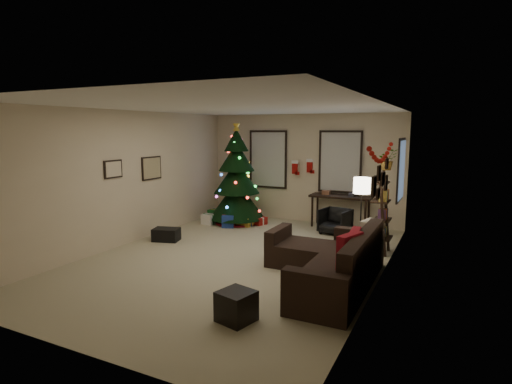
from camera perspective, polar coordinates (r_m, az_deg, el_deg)
floor at (r=7.54m, az=-2.72°, el=-9.25°), size 7.00×7.00×0.00m
ceiling at (r=7.19m, az=-2.88°, el=11.71°), size 7.00×7.00×0.00m
wall_back at (r=10.42m, az=6.55°, el=3.28°), size 5.00×0.00×5.00m
wall_front at (r=4.55m, az=-24.67°, el=-4.41°), size 5.00×0.00×5.00m
wall_left at (r=8.72m, az=-17.35°, el=1.90°), size 0.00×7.00×7.00m
wall_right at (r=6.43m, az=17.11°, el=-0.38°), size 0.00×7.00×7.00m
window_back_left at (r=10.73m, az=1.71°, el=4.56°), size 1.05×0.06×1.50m
window_back_right at (r=10.10m, az=11.60°, el=4.13°), size 1.05×0.06×1.50m
window_right_wall at (r=8.92m, az=19.58°, el=2.91°), size 0.06×0.90×1.30m
christmas_tree at (r=10.18m, az=-2.69°, el=1.55°), size 1.37×1.37×2.56m
presents at (r=10.15m, az=-3.60°, el=-3.83°), size 1.50×0.88×0.30m
sofa at (r=6.50m, az=10.50°, el=-9.79°), size 1.80×2.63×0.85m
pillow_red_a at (r=5.93m, az=12.88°, el=-7.97°), size 0.28×0.50×0.48m
pillow_red_b at (r=6.22m, az=13.54°, el=-7.22°), size 0.17×0.48×0.47m
pillow_cream at (r=7.11m, az=15.20°, el=-5.37°), size 0.20×0.42×0.41m
ottoman_near at (r=5.19m, az=-2.75°, el=-15.55°), size 0.48×0.48×0.38m
ottoman_far at (r=5.26m, az=-2.81°, el=-15.49°), size 0.38×0.38×0.33m
desk at (r=9.94m, az=11.66°, el=-0.99°), size 1.43×0.51×0.77m
desk_chair at (r=9.38m, az=10.92°, el=-3.99°), size 0.65×0.62×0.58m
bookshelf at (r=8.04m, az=17.24°, el=-2.94°), size 0.30×0.46×1.55m
potted_plant at (r=8.07m, az=17.77°, el=4.73°), size 0.61×0.61×0.51m
floor_lamp at (r=7.72m, az=14.47°, el=0.18°), size 0.31×0.31×1.46m
art_map at (r=9.21m, az=-14.31°, el=3.24°), size 0.04×0.60×0.50m
art_abstract at (r=8.39m, az=-19.22°, el=3.02°), size 0.04×0.45×0.35m
gallery at (r=6.33m, az=16.92°, el=1.53°), size 0.03×1.25×0.54m
garland at (r=6.43m, az=17.00°, el=5.21°), size 0.08×1.90×0.30m
stocking_left at (r=10.29m, az=5.45°, el=3.45°), size 0.20×0.05×0.36m
stocking_right at (r=10.33m, az=7.50°, el=3.64°), size 0.20×0.05×0.36m
storage_bin at (r=8.88m, az=-12.35°, el=-5.79°), size 0.61×0.49×0.26m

